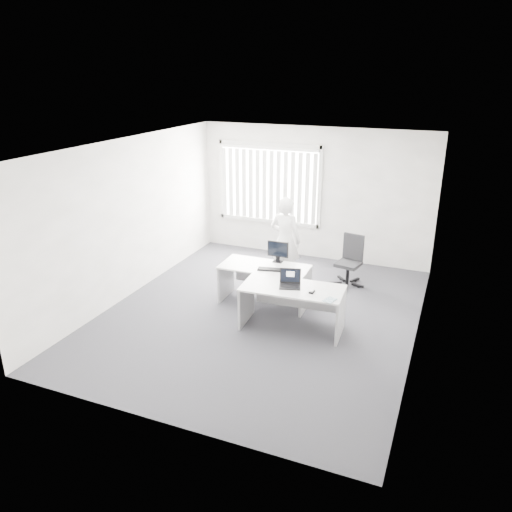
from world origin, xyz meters
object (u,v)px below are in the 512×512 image
at_px(office_chair, 349,269).
at_px(monitor, 278,252).
at_px(desk_near, 292,299).
at_px(laptop, 290,280).
at_px(person, 285,241).
at_px(desk_far, 265,276).

height_order(office_chair, monitor, monitor).
height_order(desk_near, monitor, monitor).
relative_size(office_chair, monitor, 2.55).
relative_size(office_chair, laptop, 2.95).
bearing_deg(person, laptop, 117.34).
xyz_separation_m(desk_near, laptop, (-0.04, -0.02, 0.33)).
relative_size(desk_near, monitor, 4.26).
bearing_deg(monitor, desk_far, -116.78).
distance_m(office_chair, person, 1.34).
relative_size(person, laptop, 5.16).
distance_m(desk_far, office_chair, 1.83).
distance_m(laptop, monitor, 1.15).
xyz_separation_m(desk_far, monitor, (0.14, 0.28, 0.38)).
distance_m(desk_near, laptop, 0.33).
distance_m(office_chair, monitor, 1.63).
relative_size(desk_near, laptop, 4.93).
relative_size(desk_near, office_chair, 1.67).
distance_m(person, laptop, 1.87).
bearing_deg(monitor, office_chair, 46.03).
xyz_separation_m(desk_near, monitor, (-0.60, 0.99, 0.37)).
bearing_deg(person, monitor, 105.10).
distance_m(desk_far, laptop, 1.07).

